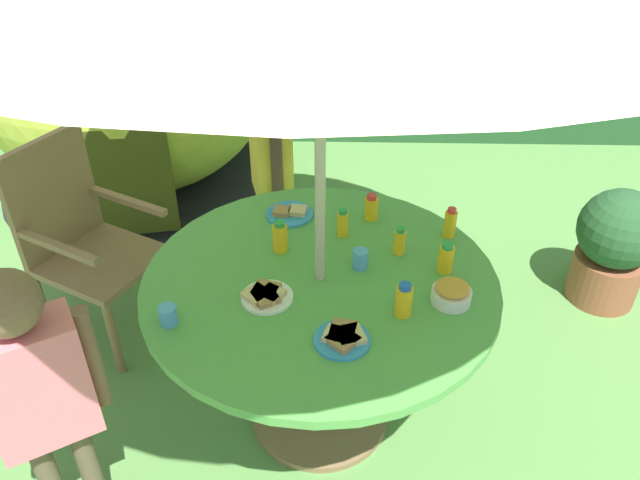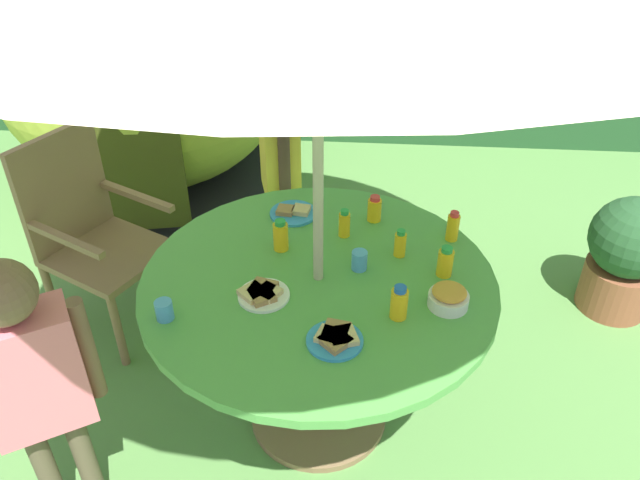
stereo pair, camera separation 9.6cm
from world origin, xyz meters
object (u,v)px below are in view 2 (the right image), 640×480
(juice_bottle_mid_left, at_px, (400,244))
(plate_mid_right, at_px, (293,212))
(plate_near_right, at_px, (262,293))
(juice_bottle_center_front, at_px, (453,227))
(dome_tent, at_px, (145,75))
(juice_bottle_far_left, at_px, (344,224))
(juice_bottle_front_edge, at_px, (445,262))
(juice_bottle_far_right, at_px, (399,303))
(juice_bottle_center_back, at_px, (281,236))
(snack_bowl, at_px, (449,297))
(child_in_yellow_shirt, at_px, (279,154))
(cup_far, at_px, (164,310))
(plate_back_edge, at_px, (336,338))
(cup_near, at_px, (359,260))
(garden_table, at_px, (318,314))
(wooden_chair, at_px, (90,229))
(juice_bottle_near_left, at_px, (374,209))
(child_in_pink_shirt, at_px, (32,373))
(potted_plant, at_px, (627,254))

(juice_bottle_mid_left, bearing_deg, plate_mid_right, 149.83)
(plate_near_right, distance_m, juice_bottle_center_front, 0.80)
(dome_tent, height_order, juice_bottle_far_left, dome_tent)
(juice_bottle_front_edge, bearing_deg, juice_bottle_far_right, -125.41)
(juice_bottle_center_back, bearing_deg, juice_bottle_mid_left, -0.74)
(snack_bowl, xyz_separation_m, juice_bottle_far_left, (-0.37, 0.40, 0.02))
(child_in_yellow_shirt, bearing_deg, cup_far, -25.68)
(dome_tent, bearing_deg, plate_back_edge, -71.54)
(snack_bowl, relative_size, cup_near, 1.86)
(garden_table, bearing_deg, snack_bowl, -14.80)
(child_in_yellow_shirt, height_order, juice_bottle_mid_left, child_in_yellow_shirt)
(wooden_chair, height_order, juice_bottle_center_back, wooden_chair)
(juice_bottle_center_front, bearing_deg, juice_bottle_mid_left, -149.63)
(juice_bottle_near_left, xyz_separation_m, juice_bottle_front_edge, (0.26, -0.34, 0.00))
(dome_tent, relative_size, juice_bottle_near_left, 19.59)
(snack_bowl, distance_m, juice_bottle_far_right, 0.19)
(juice_bottle_mid_left, bearing_deg, snack_bowl, -60.85)
(juice_bottle_near_left, bearing_deg, child_in_pink_shirt, -138.98)
(juice_bottle_center_back, bearing_deg, juice_bottle_far_right, -38.99)
(cup_near, bearing_deg, child_in_yellow_shirt, 114.57)
(garden_table, bearing_deg, plate_mid_right, 108.36)
(dome_tent, distance_m, cup_far, 2.40)
(juice_bottle_center_back, bearing_deg, potted_plant, 22.31)
(juice_bottle_center_back, bearing_deg, juice_bottle_center_front, 9.93)
(juice_bottle_far_right, bearing_deg, snack_bowl, 21.86)
(plate_near_right, distance_m, juice_bottle_front_edge, 0.66)
(child_in_pink_shirt, bearing_deg, cup_far, 4.44)
(juice_bottle_front_edge, xyz_separation_m, cup_far, (-0.94, -0.31, -0.02))
(plate_mid_right, relative_size, juice_bottle_front_edge, 1.63)
(juice_bottle_far_left, relative_size, juice_bottle_far_right, 0.93)
(garden_table, xyz_separation_m, wooden_chair, (-1.12, 0.57, -0.05))
(plate_back_edge, bearing_deg, cup_far, 173.44)
(juice_bottle_far_right, bearing_deg, juice_bottle_front_edge, 54.59)
(child_in_yellow_shirt, xyz_separation_m, child_in_pink_shirt, (-0.57, -1.48, -0.01))
(juice_bottle_near_left, distance_m, juice_bottle_center_back, 0.42)
(snack_bowl, bearing_deg, garden_table, 165.20)
(child_in_yellow_shirt, height_order, juice_bottle_center_back, child_in_yellow_shirt)
(dome_tent, relative_size, potted_plant, 3.46)
(child_in_pink_shirt, relative_size, juice_bottle_far_left, 9.74)
(child_in_pink_shirt, xyz_separation_m, plate_near_right, (0.66, 0.38, 0.04))
(juice_bottle_far_left, distance_m, juice_bottle_front_edge, 0.43)
(child_in_yellow_shirt, relative_size, juice_bottle_far_left, 9.90)
(child_in_pink_shirt, distance_m, snack_bowl, 1.35)
(juice_bottle_far_left, distance_m, cup_far, 0.78)
(plate_back_edge, xyz_separation_m, juice_bottle_front_edge, (0.37, 0.38, 0.04))
(dome_tent, relative_size, juice_bottle_far_right, 17.38)
(child_in_pink_shirt, xyz_separation_m, juice_bottle_far_right, (1.12, 0.32, 0.08))
(juice_bottle_mid_left, bearing_deg, plate_back_edge, -113.98)
(juice_bottle_far_left, height_order, cup_far, juice_bottle_far_left)
(juice_bottle_far_right, bearing_deg, plate_back_edge, -146.34)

